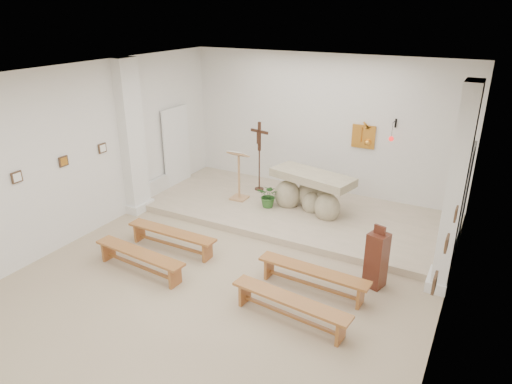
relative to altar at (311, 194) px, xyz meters
The scene contains 27 objects.
ground 3.67m from the altar, 94.97° to the right, with size 7.00×10.00×0.00m, color tan.
wall_left 5.39m from the altar, 136.44° to the right, with size 0.02×10.00×3.50m, color silver.
wall_right 4.97m from the altar, 48.73° to the right, with size 0.02×10.00×3.50m, color silver.
wall_back 1.86m from the altar, 102.92° to the left, with size 7.00×0.02×3.50m, color silver.
ceiling 4.69m from the altar, 94.97° to the right, with size 7.00×10.00×0.02m, color silver.
sanctuary_platform 0.56m from the altar, 159.37° to the right, with size 6.98×3.00×0.15m, color #C8B19A.
pilaster_left 4.21m from the altar, 156.29° to the right, with size 0.26×0.55×3.50m, color white.
pilaster_right 3.67m from the altar, 27.91° to the right, with size 0.26×0.55×3.50m, color white.
gold_wall_relief 1.90m from the altar, 61.27° to the left, with size 0.55×0.04×0.55m, color gold.
sanctuary_lamp 2.21m from the altar, 37.19° to the left, with size 0.11×0.36×0.44m.
station_frame_left_front 5.94m from the altar, 130.58° to the right, with size 0.03×0.20×0.20m, color #47301F.
station_frame_left_mid 5.24m from the altar, 137.91° to the right, with size 0.03×0.20×0.20m, color #47301F.
station_frame_left_rear 4.65m from the altar, 147.42° to the right, with size 0.03×0.20×0.20m, color #47301F.
station_frame_right_front 5.56m from the altar, 54.47° to the right, with size 0.03×0.20×0.20m, color #47301F.
station_frame_right_mid 4.80m from the altar, 47.29° to the right, with size 0.03×0.20×0.20m, color #47301F.
station_frame_right_rear 4.15m from the altar, 37.47° to the right, with size 0.03×0.20×0.20m, color #47301F.
radiator_left 3.86m from the altar, 166.22° to the right, with size 0.10×0.85×0.52m, color silver.
radiator_right 3.26m from the altar, 16.43° to the right, with size 0.10×0.85×0.52m, color silver.
altar is the anchor object (origin of this frame).
lectern 1.79m from the altar, behind, with size 0.46×0.39×1.25m.
crucifix_stand 1.82m from the altar, 161.29° to the left, with size 0.53×0.23×1.75m.
potted_plant 0.96m from the altar, 160.78° to the right, with size 0.51×0.44×0.56m, color #2C5E25.
donation_pedestal 2.96m from the altar, 46.05° to the right, with size 0.38×0.38×1.15m.
bench_left_front 3.32m from the altar, 122.91° to the right, with size 1.95×0.32×0.41m.
bench_right_front 3.02m from the altar, 67.17° to the right, with size 1.96×0.40×0.41m.
bench_left_second 4.13m from the altar, 115.88° to the right, with size 1.97×0.46×0.41m.
bench_right_second 3.90m from the altar, 72.49° to the right, with size 1.97×0.50×0.41m.
Camera 1 is at (3.75, -5.40, 4.48)m, focal length 32.00 mm.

